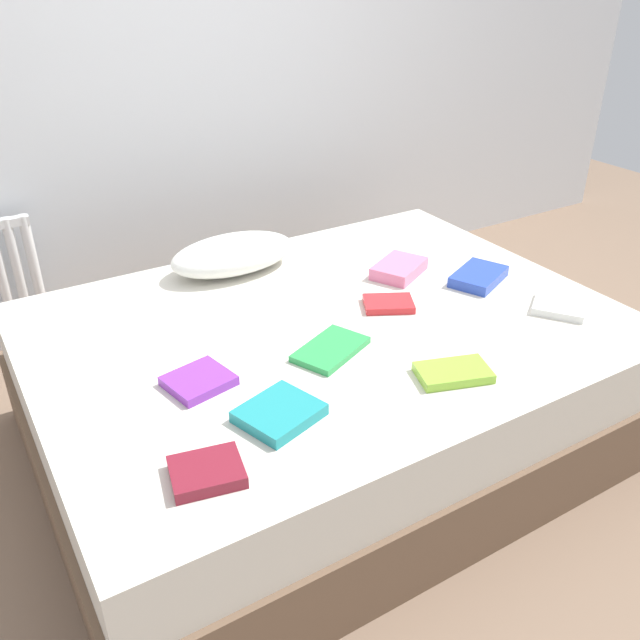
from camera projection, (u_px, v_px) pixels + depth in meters
name	position (u px, v px, depth m)	size (l,w,h in m)	color
ground_plane	(327.00, 435.00, 2.55)	(8.00, 8.00, 0.00)	#7F6651
back_wall	(164.00, 8.00, 2.87)	(6.00, 0.10, 2.80)	silver
bed	(327.00, 382.00, 2.43)	(2.00, 1.50, 0.50)	brown
pillow	(233.00, 254.00, 2.63)	(0.51, 0.28, 0.14)	white
textbook_purple	(199.00, 381.00, 1.96)	(0.18, 0.16, 0.03)	purple
textbook_red	(388.00, 304.00, 2.39)	(0.17, 0.13, 0.03)	red
textbook_lime	(453.00, 373.00, 2.00)	(0.22, 0.13, 0.03)	#8CC638
textbook_green	(331.00, 349.00, 2.12)	(0.25, 0.15, 0.02)	green
textbook_white	(560.00, 306.00, 2.37)	(0.17, 0.17, 0.03)	white
textbook_teal	(279.00, 413.00, 1.82)	(0.21, 0.18, 0.03)	teal
textbook_maroon	(207.00, 472.00, 1.61)	(0.17, 0.14, 0.03)	maroon
textbook_pink	(399.00, 269.00, 2.62)	(0.22, 0.15, 0.05)	pink
textbook_blue	(479.00, 276.00, 2.57)	(0.24, 0.15, 0.04)	#2847B7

